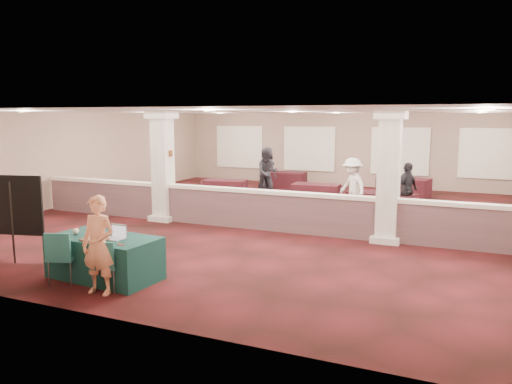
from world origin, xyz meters
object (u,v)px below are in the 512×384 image
at_px(woman, 98,245).
at_px(far_table_front_left, 225,189).
at_px(near_table, 105,257).
at_px(far_table_front_center, 373,202).
at_px(attendee_b, 352,186).
at_px(attendee_c, 407,190).
at_px(conf_chair_main, 105,262).
at_px(attendee_d, 267,169).
at_px(easel_board, 19,206).
at_px(far_table_front_right, 389,203).
at_px(far_table_back_left, 286,180).
at_px(attendee_a, 267,173).
at_px(far_table_back_center, 316,193).
at_px(far_table_back_right, 403,188).
at_px(conf_chair_side, 61,253).

distance_m(woman, far_table_front_left, 10.58).
height_order(near_table, far_table_front_center, near_table).
xyz_separation_m(attendee_b, attendee_c, (1.63, 0.23, -0.05)).
distance_m(conf_chair_main, attendee_d, 12.37).
bearing_deg(near_table, easel_board, 177.75).
distance_m(woman, far_table_front_right, 10.06).
distance_m(near_table, far_table_back_left, 12.87).
distance_m(far_table_front_right, attendee_a, 5.28).
height_order(conf_chair_main, far_table_front_center, conf_chair_main).
relative_size(near_table, far_table_back_center, 1.28).
distance_m(easel_board, attendee_b, 9.57).
distance_m(attendee_a, attendee_c, 5.86).
distance_m(conf_chair_main, attendee_a, 11.19).
bearing_deg(near_table, far_table_front_left, 108.06).
xyz_separation_m(near_table, far_table_front_left, (-2.28, 9.50, -0.07)).
xyz_separation_m(woman, attendee_a, (-1.44, 11.20, 0.03)).
xyz_separation_m(near_table, far_table_back_right, (3.99, 12.12, -0.03)).
distance_m(far_table_back_center, attendee_d, 3.36).
height_order(far_table_front_center, far_table_back_left, far_table_back_left).
height_order(conf_chair_side, far_table_front_center, conf_chair_side).
distance_m(far_table_front_center, far_table_back_center, 2.44).
bearing_deg(attendee_d, far_table_back_center, 165.88).
relative_size(conf_chair_main, woman, 0.53).
relative_size(near_table, far_table_back_right, 1.13).
bearing_deg(far_table_front_left, attendee_c, -8.98).
xyz_separation_m(near_table, far_table_front_right, (3.99, 8.71, -0.08)).
xyz_separation_m(easel_board, far_table_front_left, (0.22, 9.20, -0.83)).
height_order(far_table_back_left, far_table_back_right, far_table_back_right).
bearing_deg(attendee_a, far_table_back_left, 51.88).
distance_m(far_table_back_left, far_table_back_center, 3.87).
distance_m(far_table_back_center, attendee_a, 2.42).
bearing_deg(near_table, far_table_back_center, 87.20).
bearing_deg(attendee_b, attendee_a, -169.11).
bearing_deg(easel_board, near_table, -21.29).
bearing_deg(far_table_front_right, far_table_front_center, -176.86).
xyz_separation_m(conf_chair_main, far_table_front_left, (-2.79, 10.08, -0.21)).
bearing_deg(far_table_front_left, woman, -74.85).
relative_size(far_table_front_center, far_table_back_right, 0.86).
bearing_deg(far_table_front_center, easel_board, -125.49).
distance_m(near_table, easel_board, 2.63).
distance_m(near_table, attendee_a, 10.55).
xyz_separation_m(conf_chair_side, far_table_front_center, (3.97, 9.27, -0.26)).
xyz_separation_m(near_table, woman, (0.49, -0.70, 0.46)).
bearing_deg(far_table_back_center, near_table, -97.40).
bearing_deg(woman, far_table_front_center, 68.73).
xyz_separation_m(far_table_back_center, attendee_b, (1.64, -1.50, 0.55)).
bearing_deg(far_table_back_left, far_table_front_center, -42.64).
height_order(near_table, woman, woman).
bearing_deg(attendee_c, attendee_a, 97.76).
bearing_deg(far_table_back_left, far_table_back_center, -53.98).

